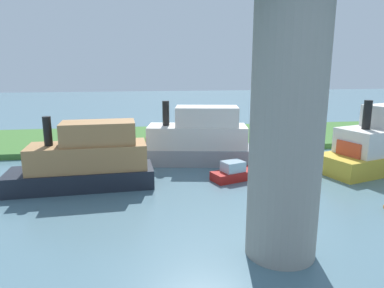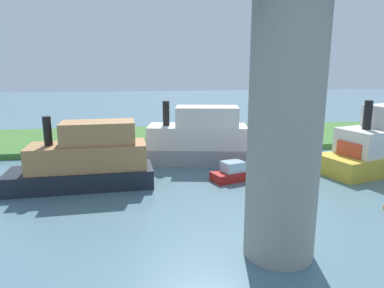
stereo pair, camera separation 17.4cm
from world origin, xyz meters
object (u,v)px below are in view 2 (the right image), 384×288
(mooring_post, at_px, (253,140))
(houseboat_blue, at_px, (86,161))
(skiff_small, at_px, (94,157))
(motorboat_red, at_px, (237,173))
(bridge_pylon, at_px, (285,129))
(motorboat_white, at_px, (195,140))
(person_on_bank, at_px, (166,136))

(mooring_post, relative_size, houseboat_blue, 0.10)
(skiff_small, height_order, motorboat_red, skiff_small)
(bridge_pylon, bearing_deg, motorboat_white, -84.64)
(person_on_bank, distance_m, motorboat_white, 5.51)
(bridge_pylon, xyz_separation_m, mooring_post, (-4.47, -17.65, -4.25))
(mooring_post, xyz_separation_m, motorboat_red, (3.58, 8.02, -0.48))
(mooring_post, relative_size, skiff_small, 0.21)
(bridge_pylon, height_order, motorboat_white, bridge_pylon)
(skiff_small, bearing_deg, mooring_post, -170.41)
(mooring_post, height_order, motorboat_red, mooring_post)
(houseboat_blue, bearing_deg, person_on_bank, -120.19)
(skiff_small, bearing_deg, motorboat_red, 150.92)
(motorboat_red, bearing_deg, bridge_pylon, 84.71)
(mooring_post, distance_m, motorboat_red, 8.79)
(houseboat_blue, bearing_deg, mooring_post, -148.91)
(mooring_post, distance_m, skiff_small, 14.01)
(motorboat_red, bearing_deg, motorboat_white, -64.34)
(bridge_pylon, relative_size, skiff_small, 2.54)
(bridge_pylon, bearing_deg, skiff_small, -58.64)
(bridge_pylon, xyz_separation_m, person_on_bank, (3.26, -19.40, -3.99))
(mooring_post, bearing_deg, bridge_pylon, 75.80)
(person_on_bank, height_order, mooring_post, person_on_bank)
(mooring_post, height_order, motorboat_white, motorboat_white)
(bridge_pylon, xyz_separation_m, motorboat_white, (1.34, -14.27, -3.38))
(bridge_pylon, height_order, motorboat_red, bridge_pylon)
(motorboat_red, bearing_deg, mooring_post, -114.03)
(bridge_pylon, height_order, mooring_post, bridge_pylon)
(bridge_pylon, distance_m, person_on_bank, 20.07)
(houseboat_blue, relative_size, motorboat_white, 0.91)
(mooring_post, height_order, houseboat_blue, houseboat_blue)
(mooring_post, relative_size, motorboat_red, 0.21)
(motorboat_white, bearing_deg, mooring_post, -149.78)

